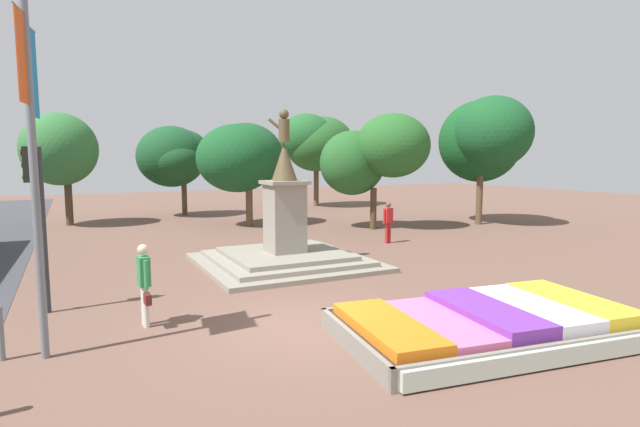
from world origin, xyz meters
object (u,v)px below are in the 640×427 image
(statue_monument, at_px, (285,242))
(banner_pole, at_px, (33,153))
(flower_planter, at_px, (490,324))
(kerb_bollard_north, at_px, (1,332))
(pedestrian_near_planter, at_px, (388,219))
(traffic_light_mid_block, at_px, (37,200))
(pedestrian_with_handbag, at_px, (144,280))

(statue_monument, xyz_separation_m, banner_pole, (-6.90, -5.37, 2.89))
(flower_planter, height_order, statue_monument, statue_monument)
(statue_monument, xyz_separation_m, kerb_bollard_north, (-7.59, -5.16, -0.26))
(flower_planter, xyz_separation_m, pedestrian_near_planter, (4.46, 10.17, 0.73))
(traffic_light_mid_block, bearing_deg, kerb_bollard_north, -100.86)
(flower_planter, distance_m, traffic_light_mid_block, 10.23)
(traffic_light_mid_block, distance_m, banner_pole, 3.15)
(statue_monument, distance_m, banner_pole, 9.21)
(statue_monument, relative_size, pedestrian_with_handbag, 3.09)
(kerb_bollard_north, bearing_deg, pedestrian_near_planter, 28.59)
(flower_planter, xyz_separation_m, statue_monument, (-1.04, 8.19, 0.51))
(flower_planter, distance_m, pedestrian_with_handbag, 7.21)
(pedestrian_with_handbag, xyz_separation_m, kerb_bollard_north, (-2.53, -0.74, -0.49))
(statue_monument, relative_size, traffic_light_mid_block, 1.43)
(statue_monument, bearing_deg, pedestrian_with_handbag, -138.82)
(pedestrian_with_handbag, relative_size, pedestrian_near_planter, 1.02)
(pedestrian_with_handbag, height_order, kerb_bollard_north, pedestrian_with_handbag)
(flower_planter, distance_m, kerb_bollard_north, 9.15)
(flower_planter, relative_size, banner_pole, 0.95)
(pedestrian_near_planter, height_order, kerb_bollard_north, pedestrian_near_planter)
(traffic_light_mid_block, relative_size, pedestrian_near_planter, 2.21)
(flower_planter, height_order, traffic_light_mid_block, traffic_light_mid_block)
(flower_planter, relative_size, pedestrian_with_handbag, 3.51)
(flower_planter, distance_m, pedestrian_near_planter, 11.13)
(pedestrian_with_handbag, bearing_deg, statue_monument, 41.18)
(kerb_bollard_north, bearing_deg, flower_planter, -19.40)
(traffic_light_mid_block, xyz_separation_m, pedestrian_near_planter, (12.56, 4.37, -1.63))
(pedestrian_with_handbag, distance_m, pedestrian_near_planter, 12.34)
(statue_monument, bearing_deg, kerb_bollard_north, -145.79)
(statue_monument, distance_m, kerb_bollard_north, 9.18)
(statue_monument, bearing_deg, flower_planter, -82.75)
(banner_pole, bearing_deg, pedestrian_near_planter, 30.64)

